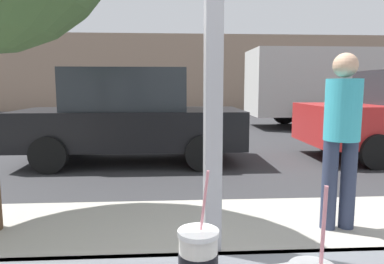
% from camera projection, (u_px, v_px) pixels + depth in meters
% --- Properties ---
extents(ground_plane, '(60.00, 60.00, 0.00)m').
position_uv_depth(ground_plane, '(176.00, 144.00, 9.07)').
color(ground_plane, '#2D2D30').
extents(building_facade_far, '(28.00, 1.20, 4.54)m').
position_uv_depth(building_facade_far, '(172.00, 73.00, 21.32)').
color(building_facade_far, gray).
rests_on(building_facade_far, ground).
extents(soda_cup_left, '(0.10, 0.10, 0.31)m').
position_uv_depth(soda_cup_left, '(198.00, 259.00, 0.86)').
color(soda_cup_left, silver).
rests_on(soda_cup_left, window_counter).
extents(parked_car_black, '(4.27, 1.93, 1.81)m').
position_uv_depth(parked_car_black, '(130.00, 116.00, 6.81)').
color(parked_car_black, black).
rests_on(parked_car_black, ground).
extents(box_truck, '(6.76, 2.44, 2.76)m').
position_uv_depth(box_truck, '(341.00, 85.00, 12.57)').
color(box_truck, beige).
rests_on(box_truck, ground).
extents(pedestrian, '(0.32, 0.32, 1.63)m').
position_uv_depth(pedestrian, '(342.00, 130.00, 3.19)').
color(pedestrian, '#2C344C').
rests_on(pedestrian, sidewalk_strip).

